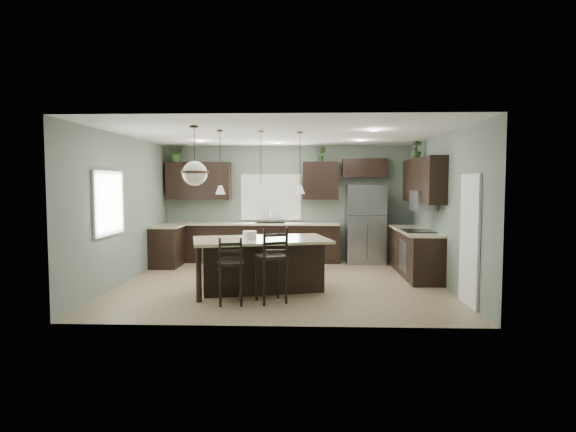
{
  "coord_description": "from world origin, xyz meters",
  "views": [
    {
      "loc": [
        0.45,
        -9.01,
        1.91
      ],
      "look_at": [
        0.1,
        0.4,
        1.25
      ],
      "focal_mm": 30.0,
      "sensor_mm": 36.0,
      "label": 1
    }
  ],
  "objects_px": {
    "bar_stool_left": "(231,271)",
    "bar_stool_center": "(271,265)",
    "kitchen_island": "(261,265)",
    "serving_dish": "(250,235)",
    "plant_back_left": "(176,152)",
    "refrigerator": "(365,224)"
  },
  "relations": [
    {
      "from": "bar_stool_left",
      "to": "bar_stool_center",
      "type": "height_order",
      "value": "bar_stool_center"
    },
    {
      "from": "kitchen_island",
      "to": "serving_dish",
      "type": "distance_m",
      "value": 0.57
    },
    {
      "from": "bar_stool_left",
      "to": "bar_stool_center",
      "type": "relative_size",
      "value": 0.89
    },
    {
      "from": "kitchen_island",
      "to": "serving_dish",
      "type": "relative_size",
      "value": 9.7
    },
    {
      "from": "serving_dish",
      "to": "plant_back_left",
      "type": "bearing_deg",
      "value": 123.34
    },
    {
      "from": "serving_dish",
      "to": "bar_stool_center",
      "type": "bearing_deg",
      "value": -60.83
    },
    {
      "from": "refrigerator",
      "to": "bar_stool_center",
      "type": "height_order",
      "value": "refrigerator"
    },
    {
      "from": "refrigerator",
      "to": "serving_dish",
      "type": "bearing_deg",
      "value": -127.64
    },
    {
      "from": "kitchen_island",
      "to": "serving_dish",
      "type": "bearing_deg",
      "value": -180.0
    },
    {
      "from": "kitchen_island",
      "to": "bar_stool_center",
      "type": "bearing_deg",
      "value": -87.84
    },
    {
      "from": "refrigerator",
      "to": "bar_stool_center",
      "type": "bearing_deg",
      "value": -116.87
    },
    {
      "from": "refrigerator",
      "to": "bar_stool_left",
      "type": "bearing_deg",
      "value": -122.68
    },
    {
      "from": "bar_stool_left",
      "to": "plant_back_left",
      "type": "bearing_deg",
      "value": 106.04
    },
    {
      "from": "serving_dish",
      "to": "plant_back_left",
      "type": "relative_size",
      "value": 0.5
    },
    {
      "from": "bar_stool_center",
      "to": "plant_back_left",
      "type": "relative_size",
      "value": 2.53
    },
    {
      "from": "kitchen_island",
      "to": "bar_stool_left",
      "type": "relative_size",
      "value": 2.17
    },
    {
      "from": "kitchen_island",
      "to": "bar_stool_center",
      "type": "height_order",
      "value": "bar_stool_center"
    },
    {
      "from": "serving_dish",
      "to": "plant_back_left",
      "type": "height_order",
      "value": "plant_back_left"
    },
    {
      "from": "bar_stool_center",
      "to": "serving_dish",
      "type": "bearing_deg",
      "value": 95.18
    },
    {
      "from": "plant_back_left",
      "to": "serving_dish",
      "type": "bearing_deg",
      "value": -56.66
    },
    {
      "from": "plant_back_left",
      "to": "kitchen_island",
      "type": "bearing_deg",
      "value": -53.94
    },
    {
      "from": "serving_dish",
      "to": "bar_stool_left",
      "type": "distance_m",
      "value": 1.05
    }
  ]
}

